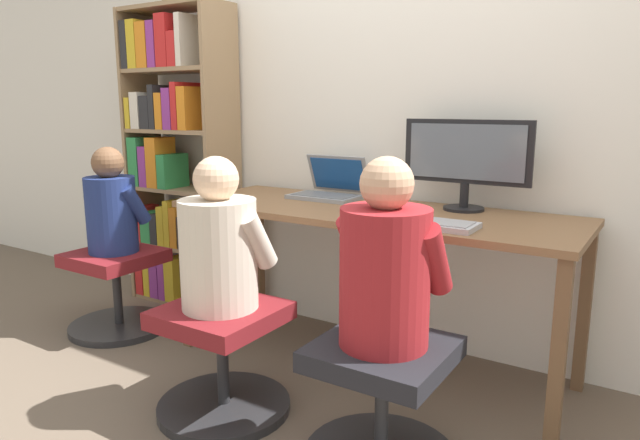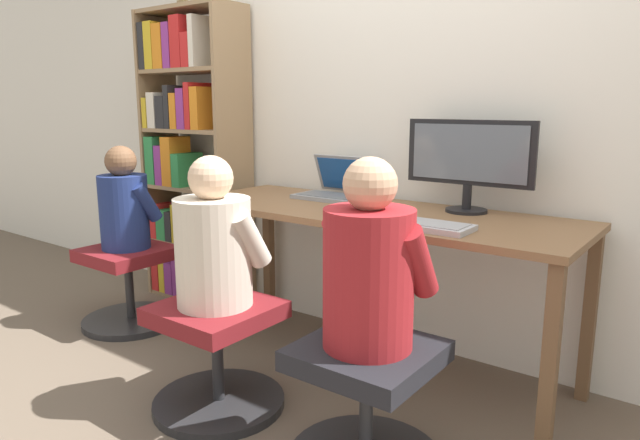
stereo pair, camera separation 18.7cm
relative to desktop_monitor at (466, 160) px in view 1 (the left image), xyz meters
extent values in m
plane|color=brown|center=(-0.37, -0.54, -1.00)|extent=(14.00, 14.00, 0.00)
cube|color=white|center=(-0.37, 0.19, 0.30)|extent=(10.00, 0.05, 2.60)
cube|color=brown|center=(-0.37, -0.21, -0.24)|extent=(1.87, 0.66, 0.03)
cube|color=brown|center=(-1.26, -0.50, -0.63)|extent=(0.05, 0.05, 0.74)
cube|color=brown|center=(0.53, -0.50, -0.63)|extent=(0.05, 0.05, 0.74)
cube|color=brown|center=(-1.26, 0.09, -0.63)|extent=(0.05, 0.05, 0.74)
cube|color=brown|center=(0.53, 0.09, -0.63)|extent=(0.05, 0.05, 0.74)
cylinder|color=black|center=(0.00, 0.00, -0.22)|extent=(0.18, 0.18, 0.01)
cylinder|color=black|center=(0.00, 0.00, -0.16)|extent=(0.04, 0.04, 0.11)
cube|color=black|center=(0.00, 0.00, 0.04)|extent=(0.58, 0.02, 0.28)
cube|color=slate|center=(0.00, -0.01, 0.04)|extent=(0.52, 0.01, 0.24)
cube|color=gray|center=(-0.70, -0.08, -0.22)|extent=(0.35, 0.20, 0.02)
cube|color=slate|center=(-0.70, -0.08, -0.21)|extent=(0.31, 0.16, 0.00)
cube|color=gray|center=(-0.70, 0.06, -0.11)|extent=(0.35, 0.08, 0.19)
cube|color=#19478C|center=(-0.70, 0.06, -0.12)|extent=(0.31, 0.07, 0.16)
cube|color=#B2B2B7|center=(-0.03, -0.42, -0.22)|extent=(0.44, 0.17, 0.02)
cube|color=#97979C|center=(-0.03, -0.42, -0.20)|extent=(0.41, 0.14, 0.00)
ellipsoid|color=#99999E|center=(-0.32, -0.44, -0.21)|extent=(0.07, 0.11, 0.04)
cylinder|color=#262628|center=(0.03, -0.86, -0.79)|extent=(0.05, 0.05, 0.34)
cube|color=black|center=(0.03, -0.86, -0.58)|extent=(0.44, 0.44, 0.07)
cylinder|color=#262628|center=(-0.67, -0.89, -0.98)|extent=(0.54, 0.54, 0.04)
cylinder|color=#262628|center=(-0.67, -0.89, -0.79)|extent=(0.05, 0.05, 0.34)
cube|color=maroon|center=(-0.67, -0.89, -0.58)|extent=(0.44, 0.44, 0.07)
cylinder|color=maroon|center=(0.03, -0.86, -0.32)|extent=(0.30, 0.30, 0.46)
sphere|color=tan|center=(0.03, -0.86, -0.01)|extent=(0.18, 0.18, 0.18)
cylinder|color=maroon|center=(-0.11, -0.80, -0.25)|extent=(0.08, 0.21, 0.26)
cylinder|color=maroon|center=(0.18, -0.80, -0.25)|extent=(0.08, 0.21, 0.26)
cylinder|color=beige|center=(-0.67, -0.89, -0.33)|extent=(0.30, 0.30, 0.43)
sphere|color=beige|center=(-0.67, -0.89, -0.04)|extent=(0.18, 0.18, 0.18)
cylinder|color=beige|center=(-0.81, -0.83, -0.27)|extent=(0.08, 0.20, 0.25)
cylinder|color=beige|center=(-0.53, -0.83, -0.27)|extent=(0.08, 0.20, 0.25)
cube|color=#997A56|center=(-2.13, 0.00, -0.09)|extent=(0.02, 0.30, 1.81)
cube|color=#997A56|center=(-1.44, 0.00, -0.09)|extent=(0.02, 0.30, 1.81)
cube|color=#997A56|center=(-1.78, 0.00, -0.99)|extent=(0.67, 0.29, 0.02)
cube|color=#997A56|center=(-1.78, 0.00, -0.63)|extent=(0.67, 0.29, 0.02)
cube|color=#997A56|center=(-1.78, 0.00, -0.27)|extent=(0.67, 0.29, 0.02)
cube|color=#997A56|center=(-1.78, 0.00, 0.08)|extent=(0.67, 0.29, 0.02)
cube|color=#997A56|center=(-1.78, 0.00, 0.44)|extent=(0.67, 0.29, 0.02)
cube|color=#997A56|center=(-1.78, 0.00, 0.80)|extent=(0.67, 0.29, 0.02)
cube|color=red|center=(-2.07, -0.04, -0.86)|extent=(0.06, 0.21, 0.22)
cube|color=gold|center=(-2.01, -0.05, -0.88)|extent=(0.05, 0.20, 0.20)
cube|color=#8C338C|center=(-1.94, -0.06, -0.87)|extent=(0.07, 0.17, 0.21)
cube|color=#8C338C|center=(-1.87, -0.03, -0.84)|extent=(0.06, 0.24, 0.26)
cube|color=gold|center=(-1.80, -0.05, -0.83)|extent=(0.08, 0.19, 0.28)
cube|color=red|center=(-2.07, -0.06, -0.51)|extent=(0.07, 0.17, 0.22)
cube|color=#2D8C47|center=(-1.99, -0.03, -0.52)|extent=(0.09, 0.23, 0.19)
cube|color=#262628|center=(-1.91, -0.04, -0.52)|extent=(0.06, 0.22, 0.19)
cube|color=gold|center=(-1.85, -0.03, -0.50)|extent=(0.06, 0.24, 0.24)
cube|color=gold|center=(-1.79, -0.06, -0.47)|extent=(0.05, 0.17, 0.28)
cube|color=orange|center=(-1.74, -0.03, -0.49)|extent=(0.06, 0.24, 0.25)
cube|color=#262628|center=(-1.66, -0.05, -0.52)|extent=(0.08, 0.19, 0.20)
cube|color=#2D8C47|center=(-2.06, -0.06, -0.11)|extent=(0.09, 0.17, 0.30)
cube|color=#8C338C|center=(-1.98, -0.05, -0.14)|extent=(0.07, 0.19, 0.25)
cube|color=orange|center=(-1.90, -0.06, -0.11)|extent=(0.09, 0.17, 0.30)
cube|color=#2D8C47|center=(-1.82, -0.05, -0.16)|extent=(0.07, 0.20, 0.21)
cube|color=gold|center=(-2.09, -0.06, 0.19)|extent=(0.04, 0.18, 0.19)
cube|color=silver|center=(-2.02, -0.03, 0.21)|extent=(0.07, 0.23, 0.22)
cube|color=#262628|center=(-1.93, -0.03, 0.19)|extent=(0.08, 0.24, 0.20)
cube|color=#262628|center=(-1.87, -0.06, 0.23)|extent=(0.05, 0.18, 0.26)
cube|color=orange|center=(-1.81, -0.02, 0.20)|extent=(0.06, 0.25, 0.21)
cube|color=#8C338C|center=(-1.74, -0.05, 0.22)|extent=(0.07, 0.19, 0.24)
cube|color=red|center=(-1.68, -0.04, 0.23)|extent=(0.05, 0.22, 0.27)
cube|color=orange|center=(-1.62, -0.03, 0.22)|extent=(0.07, 0.23, 0.25)
cube|color=#262628|center=(-2.08, -0.06, 0.59)|extent=(0.06, 0.17, 0.28)
cube|color=gold|center=(-2.01, -0.05, 0.59)|extent=(0.07, 0.20, 0.28)
cube|color=orange|center=(-1.93, -0.06, 0.58)|extent=(0.09, 0.18, 0.26)
cube|color=#8C338C|center=(-1.84, -0.04, 0.58)|extent=(0.06, 0.21, 0.26)
cube|color=red|center=(-1.76, -0.06, 0.60)|extent=(0.09, 0.17, 0.30)
cube|color=red|center=(-1.68, -0.05, 0.55)|extent=(0.07, 0.20, 0.19)
cube|color=silver|center=(-1.62, -0.03, 0.60)|extent=(0.04, 0.22, 0.29)
cube|color=olive|center=(-1.74, -0.09, 0.82)|extent=(0.06, 0.03, 0.02)
cylinder|color=#262628|center=(-1.76, -0.55, -0.98)|extent=(0.54, 0.54, 0.04)
cylinder|color=#262628|center=(-1.76, -0.55, -0.79)|extent=(0.05, 0.05, 0.34)
cube|color=maroon|center=(-1.76, -0.55, -0.58)|extent=(0.44, 0.44, 0.07)
cylinder|color=navy|center=(-1.76, -0.55, -0.34)|extent=(0.27, 0.27, 0.41)
sphere|color=brown|center=(-1.76, -0.55, -0.06)|extent=(0.17, 0.17, 0.17)
cylinder|color=navy|center=(-1.88, -0.49, -0.28)|extent=(0.07, 0.18, 0.23)
cylinder|color=navy|center=(-1.63, -0.49, -0.28)|extent=(0.07, 0.18, 0.23)
camera|label=1|loc=(0.82, -2.49, 0.24)|focal=32.00mm
camera|label=2|loc=(0.98, -2.38, 0.24)|focal=32.00mm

